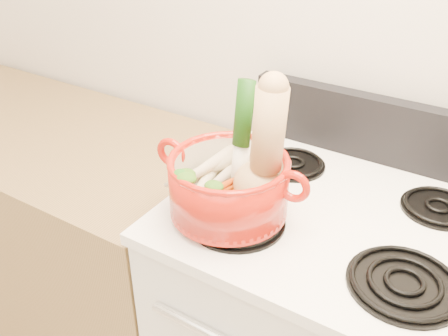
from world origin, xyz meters
The scene contains 23 objects.
wall_back centered at (0.00, 1.75, 1.30)m, with size 3.50×0.02×2.60m, color silver.
cooktop centered at (0.00, 1.40, 0.93)m, with size 0.78×0.67×0.03m, color white.
control_backsplash centered at (0.00, 1.70, 1.04)m, with size 0.76×0.05×0.18m, color black.
counter_left centered at (-1.07, 1.40, 0.45)m, with size 1.36×0.65×0.90m, color olive.
burner_front_left centered at (-0.19, 1.24, 0.96)m, with size 0.22×0.22×0.02m, color black.
burner_front_right centered at (0.19, 1.24, 0.96)m, with size 0.22×0.22×0.02m, color black.
burner_back_left centered at (-0.19, 1.54, 0.96)m, with size 0.17×0.17×0.02m, color black.
burner_back_right centered at (0.19, 1.54, 0.96)m, with size 0.17×0.17×0.02m, color black.
dutch_oven centered at (-0.22, 1.25, 1.03)m, with size 0.27×0.27×0.13m, color #AC170A.
pot_handle_left centered at (-0.37, 1.24, 1.08)m, with size 0.08×0.08×0.02m, color #AC170A.
pot_handle_right centered at (-0.07, 1.26, 1.08)m, with size 0.08×0.08×0.02m, color #AC170A.
squash centered at (-0.15, 1.27, 1.14)m, with size 0.12×0.12×0.29m, color tan, non-canonical shape.
leek centered at (-0.22, 1.31, 1.13)m, with size 0.04×0.04×0.28m, color white.
ginger centered at (-0.18, 1.34, 1.02)m, with size 0.09×0.06×0.05m, color #D8B685.
parsnip_0 centered at (-0.29, 1.26, 1.02)m, with size 0.04×0.04×0.23m, color beige.
parsnip_1 centered at (-0.31, 1.28, 1.02)m, with size 0.04×0.04×0.17m, color beige.
parsnip_2 centered at (-0.26, 1.31, 1.03)m, with size 0.05×0.05×0.21m, color beige.
parsnip_3 centered at (-0.31, 1.28, 1.04)m, with size 0.04×0.04×0.20m, color beige.
parsnip_4 centered at (-0.30, 1.28, 1.05)m, with size 0.05×0.05×0.23m, color beige.
carrot_0 centered at (-0.24, 1.23, 1.01)m, with size 0.03×0.03×0.16m, color #DA4F0A.
carrot_1 centered at (-0.24, 1.20, 1.02)m, with size 0.03×0.03×0.15m, color #D0510A.
carrot_2 centered at (-0.19, 1.23, 1.03)m, with size 0.03×0.03×0.17m, color #D4540A.
carrot_3 centered at (-0.24, 1.22, 1.03)m, with size 0.03×0.03×0.16m, color #C74209.
Camera 1 is at (0.27, 0.45, 1.65)m, focal length 40.00 mm.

